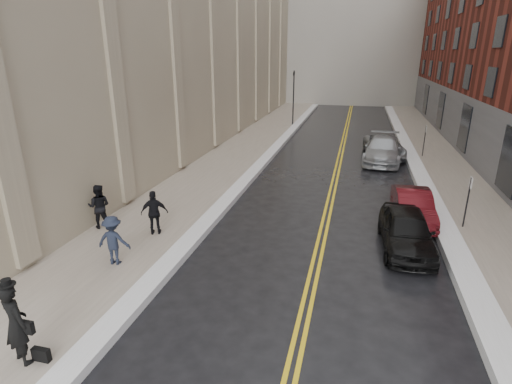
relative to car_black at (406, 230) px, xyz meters
The scene contains 18 objects.
ground 7.95m from the car_black, 133.81° to the right, with size 160.00×160.00×0.00m, color black.
sidewalk_left 14.35m from the car_black, 134.14° to the left, with size 4.00×64.00×0.15m, color gray.
sidewalk_right 10.89m from the car_black, 71.12° to the left, with size 3.00×64.00×0.15m, color gray.
lane_stripe_a 10.77m from the car_black, 106.78° to the left, with size 0.12×64.00×0.01m, color gold.
lane_stripe_b 10.70m from the car_black, 105.54° to the left, with size 0.12×64.00×0.01m, color gold.
snow_ridge_left 12.85m from the car_black, 126.75° to the left, with size 0.70×60.80×0.26m, color white.
snow_ridge_right 10.44m from the car_black, 80.79° to the left, with size 0.85×60.80×0.30m, color white.
traffic_signal 25.70m from the car_black, 108.40° to the left, with size 0.18×0.15×5.20m.
parking_sign_near 3.39m from the car_black, 43.39° to the left, with size 0.06×0.35×2.23m.
parking_sign_far 14.50m from the car_black, 80.39° to the left, with size 0.06×0.35×2.23m.
car_black is the anchor object (origin of this frame).
car_maroon 2.82m from the car_black, 79.35° to the left, with size 1.39×4.00×1.32m, color #430C10.
car_silver_near 12.71m from the car_black, 91.27° to the left, with size 2.25×5.54×1.61m, color #94979B.
car_silver_far 14.07m from the car_black, 90.57° to the left, with size 2.37×5.14×1.43m, color gray.
pedestrian_main 12.10m from the car_black, 137.33° to the right, with size 0.72×0.47×1.97m, color black.
pedestrian_a 11.66m from the car_black, behind, with size 0.86×0.67×1.78m, color black.
pedestrian_b 10.11m from the car_black, 158.23° to the right, with size 1.07×0.62×1.66m, color #1A202F.
pedestrian_c 9.29m from the car_black, behind, with size 1.01×0.42×1.73m, color black.
Camera 1 is at (3.47, -8.23, 6.72)m, focal length 28.00 mm.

